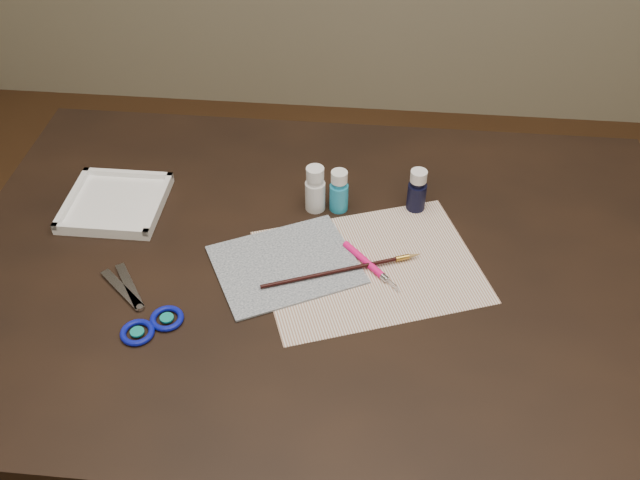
# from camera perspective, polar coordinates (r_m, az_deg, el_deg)

# --- Properties ---
(table) EXTENTS (1.30, 0.90, 0.75)m
(table) POSITION_cam_1_polar(r_m,az_deg,el_deg) (1.54, 0.00, -11.84)
(table) COLOR black
(table) RESTS_ON ground
(paper) EXTENTS (0.45, 0.39, 0.00)m
(paper) POSITION_cam_1_polar(r_m,az_deg,el_deg) (1.25, 3.96, -2.10)
(paper) COLOR white
(paper) RESTS_ON table
(canvas) EXTENTS (0.30, 0.28, 0.00)m
(canvas) POSITION_cam_1_polar(r_m,az_deg,el_deg) (1.25, -2.76, -1.96)
(canvas) COLOR #142338
(canvas) RESTS_ON paper
(paint_bottle_white) EXTENTS (0.04, 0.04, 0.09)m
(paint_bottle_white) POSITION_cam_1_polar(r_m,az_deg,el_deg) (1.34, -0.39, 4.14)
(paint_bottle_white) COLOR silver
(paint_bottle_white) RESTS_ON table
(paint_bottle_cyan) EXTENTS (0.04, 0.04, 0.09)m
(paint_bottle_cyan) POSITION_cam_1_polar(r_m,az_deg,el_deg) (1.34, 1.53, 3.96)
(paint_bottle_cyan) COLOR teal
(paint_bottle_cyan) RESTS_ON table
(paint_bottle_navy) EXTENTS (0.04, 0.04, 0.09)m
(paint_bottle_navy) POSITION_cam_1_polar(r_m,az_deg,el_deg) (1.36, 7.78, 3.97)
(paint_bottle_navy) COLOR black
(paint_bottle_navy) RESTS_ON table
(paintbrush) EXTENTS (0.27, 0.12, 0.01)m
(paintbrush) POSITION_cam_1_polar(r_m,az_deg,el_deg) (1.23, 1.85, -2.40)
(paintbrush) COLOR black
(paintbrush) RESTS_ON canvas
(craft_knife) EXTENTS (0.11, 0.12, 0.01)m
(craft_knife) POSITION_cam_1_polar(r_m,az_deg,el_deg) (1.24, 4.20, -2.17)
(craft_knife) COLOR #FE1173
(craft_knife) RESTS_ON paper
(scissors) EXTENTS (0.23, 0.22, 0.01)m
(scissors) POSITION_cam_1_polar(r_m,az_deg,el_deg) (1.22, -14.92, -4.87)
(scissors) COLOR silver
(scissors) RESTS_ON table
(palette_tray) EXTENTS (0.18, 0.18, 0.02)m
(palette_tray) POSITION_cam_1_polar(r_m,az_deg,el_deg) (1.42, -16.05, 2.91)
(palette_tray) COLOR white
(palette_tray) RESTS_ON table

